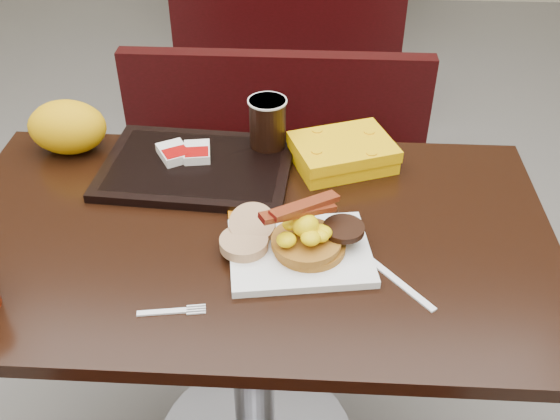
# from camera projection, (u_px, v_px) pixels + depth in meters

# --- Properties ---
(table_near) EXTENTS (1.20, 0.70, 0.75)m
(table_near) POSITION_uv_depth(u_px,v_px,m) (253.00, 356.00, 1.48)
(table_near) COLOR black
(table_near) RESTS_ON floor
(bench_near_n) EXTENTS (1.00, 0.46, 0.72)m
(bench_near_n) POSITION_uv_depth(u_px,v_px,m) (272.00, 187.00, 2.05)
(bench_near_n) COLOR black
(bench_near_n) RESTS_ON floor
(bench_far_s) EXTENTS (1.00, 0.46, 0.72)m
(bench_far_s) POSITION_uv_depth(u_px,v_px,m) (289.00, 38.00, 3.00)
(bench_far_s) COLOR black
(bench_far_s) RESTS_ON floor
(platter) EXTENTS (0.29, 0.24, 0.02)m
(platter) POSITION_uv_depth(u_px,v_px,m) (300.00, 252.00, 1.19)
(platter) COLOR white
(platter) RESTS_ON table_near
(pancake_stack) EXTENTS (0.17, 0.17, 0.03)m
(pancake_stack) POSITION_uv_depth(u_px,v_px,m) (309.00, 243.00, 1.18)
(pancake_stack) COLOR #975519
(pancake_stack) RESTS_ON platter
(sausage_patty) EXTENTS (0.09, 0.09, 0.01)m
(sausage_patty) POSITION_uv_depth(u_px,v_px,m) (344.00, 229.00, 1.18)
(sausage_patty) COLOR black
(sausage_patty) RESTS_ON pancake_stack
(scrambled_eggs) EXTENTS (0.09, 0.08, 0.05)m
(scrambled_eggs) POSITION_uv_depth(u_px,v_px,m) (305.00, 227.00, 1.16)
(scrambled_eggs) COLOR #FFDA05
(scrambled_eggs) RESTS_ON pancake_stack
(bacon_strips) EXTENTS (0.16, 0.13, 0.01)m
(bacon_strips) POSITION_uv_depth(u_px,v_px,m) (298.00, 211.00, 1.15)
(bacon_strips) COLOR #430406
(bacon_strips) RESTS_ON scrambled_eggs
(muffin_bottom) EXTENTS (0.11, 0.11, 0.02)m
(muffin_bottom) POSITION_uv_depth(u_px,v_px,m) (244.00, 243.00, 1.19)
(muffin_bottom) COLOR tan
(muffin_bottom) RESTS_ON platter
(muffin_top) EXTENTS (0.09, 0.09, 0.05)m
(muffin_top) POSITION_uv_depth(u_px,v_px,m) (252.00, 224.00, 1.21)
(muffin_top) COLOR tan
(muffin_top) RESTS_ON platter
(fork) EXTENTS (0.12, 0.04, 0.00)m
(fork) POSITION_uv_depth(u_px,v_px,m) (162.00, 312.00, 1.08)
(fork) COLOR white
(fork) RESTS_ON table_near
(knife) EXTENTS (0.11, 0.13, 0.00)m
(knife) POSITION_uv_depth(u_px,v_px,m) (401.00, 284.00, 1.13)
(knife) COLOR white
(knife) RESTS_ON table_near
(condiment_syrup) EXTENTS (0.04, 0.03, 0.01)m
(condiment_syrup) POSITION_uv_depth(u_px,v_px,m) (237.00, 215.00, 1.29)
(condiment_syrup) COLOR #C46208
(condiment_syrup) RESTS_ON table_near
(condiment_ketchup) EXTENTS (0.05, 0.04, 0.01)m
(condiment_ketchup) POSITION_uv_depth(u_px,v_px,m) (232.00, 195.00, 1.34)
(condiment_ketchup) COLOR #8C0504
(condiment_ketchup) RESTS_ON table_near
(tray) EXTENTS (0.43, 0.32, 0.02)m
(tray) POSITION_uv_depth(u_px,v_px,m) (197.00, 167.00, 1.42)
(tray) COLOR black
(tray) RESTS_ON table_near
(hashbrown_sleeve_left) EXTENTS (0.09, 0.10, 0.02)m
(hashbrown_sleeve_left) POSITION_uv_depth(u_px,v_px,m) (174.00, 153.00, 1.43)
(hashbrown_sleeve_left) COLOR silver
(hashbrown_sleeve_left) RESTS_ON tray
(hashbrown_sleeve_right) EXTENTS (0.07, 0.09, 0.02)m
(hashbrown_sleeve_right) POSITION_uv_depth(u_px,v_px,m) (197.00, 152.00, 1.43)
(hashbrown_sleeve_right) COLOR silver
(hashbrown_sleeve_right) RESTS_ON tray
(coffee_cup_far) EXTENTS (0.09, 0.09, 0.11)m
(coffee_cup_far) POSITION_uv_depth(u_px,v_px,m) (268.00, 123.00, 1.44)
(coffee_cup_far) COLOR black
(coffee_cup_far) RESTS_ON tray
(clamshell) EXTENTS (0.26, 0.23, 0.06)m
(clamshell) POSITION_uv_depth(u_px,v_px,m) (343.00, 153.00, 1.43)
(clamshell) COLOR #EBAA03
(clamshell) RESTS_ON table_near
(paper_bag) EXTENTS (0.20, 0.17, 0.12)m
(paper_bag) POSITION_uv_depth(u_px,v_px,m) (67.00, 127.00, 1.45)
(paper_bag) COLOR #F2B108
(paper_bag) RESTS_ON table_near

